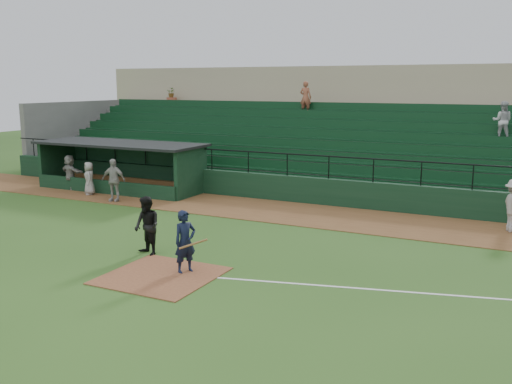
% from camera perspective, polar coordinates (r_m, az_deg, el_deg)
% --- Properties ---
extents(ground, '(90.00, 90.00, 0.00)m').
position_cam_1_polar(ground, '(17.33, -7.46, -7.33)').
color(ground, '#2D531B').
rests_on(ground, ground).
extents(warning_track, '(40.00, 4.00, 0.03)m').
position_cam_1_polar(warning_track, '(24.12, 3.18, -2.04)').
color(warning_track, brown).
rests_on(warning_track, ground).
extents(home_plate_dirt, '(3.00, 3.00, 0.03)m').
position_cam_1_polar(home_plate_dirt, '(16.55, -9.41, -8.21)').
color(home_plate_dirt, brown).
rests_on(home_plate_dirt, ground).
extents(foul_line, '(17.49, 4.44, 0.01)m').
position_cam_1_polar(foul_line, '(15.81, 20.54, -9.74)').
color(foul_line, white).
rests_on(foul_line, ground).
extents(stadium_structure, '(38.00, 13.08, 6.40)m').
position_cam_1_polar(stadium_structure, '(31.62, 9.34, 5.09)').
color(stadium_structure, black).
rests_on(stadium_structure, ground).
extents(dugout, '(8.90, 3.20, 2.42)m').
position_cam_1_polar(dugout, '(30.26, -12.79, 2.86)').
color(dugout, black).
rests_on(dugout, ground).
extents(batter_at_plate, '(1.15, 0.79, 1.83)m').
position_cam_1_polar(batter_at_plate, '(16.49, -7.06, -4.94)').
color(batter_at_plate, black).
rests_on(batter_at_plate, ground).
extents(umpire, '(1.11, 1.00, 1.87)m').
position_cam_1_polar(umpire, '(18.37, -10.80, -3.35)').
color(umpire, black).
rests_on(umpire, ground).
extents(dugout_player_a, '(1.22, 0.72, 1.96)m').
position_cam_1_polar(dugout_player_a, '(26.96, -14.01, 1.17)').
color(dugout_player_a, '#A8A39D').
rests_on(dugout_player_a, warning_track).
extents(dugout_player_b, '(0.91, 0.91, 1.59)m').
position_cam_1_polar(dugout_player_b, '(28.91, -16.27, 1.32)').
color(dugout_player_b, '#A19C96').
rests_on(dugout_player_b, warning_track).
extents(dugout_player_c, '(1.72, 0.90, 1.77)m').
position_cam_1_polar(dugout_player_c, '(30.55, -18.03, 1.88)').
color(dugout_player_c, gray).
rests_on(dugout_player_c, warning_track).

